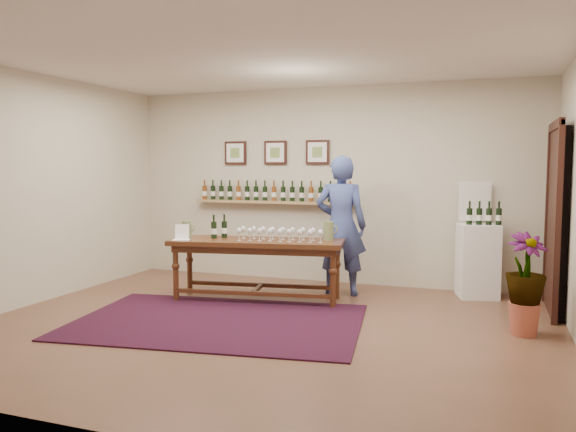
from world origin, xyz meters
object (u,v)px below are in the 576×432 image
(display_pedestal, at_px, (477,261))
(person, at_px, (341,226))
(tasting_table, at_px, (257,249))
(potted_plant, at_px, (525,284))

(display_pedestal, height_order, person, person)
(person, bearing_deg, display_pedestal, -169.75)
(tasting_table, bearing_deg, display_pedestal, 13.91)
(tasting_table, height_order, display_pedestal, display_pedestal)
(display_pedestal, bearing_deg, tasting_table, -156.66)
(tasting_table, distance_m, potted_plant, 3.11)
(potted_plant, height_order, person, person)
(potted_plant, distance_m, person, 2.47)
(tasting_table, xyz_separation_m, display_pedestal, (2.60, 1.12, -0.18))
(display_pedestal, bearing_deg, person, -164.81)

